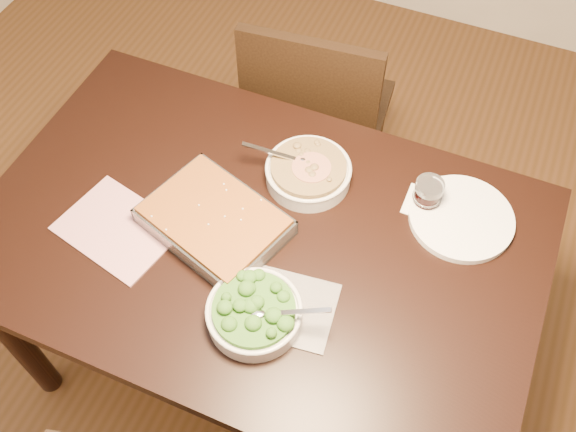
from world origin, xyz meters
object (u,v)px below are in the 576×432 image
object	(u,v)px
stew_bowl	(308,172)
chair_far	(316,116)
wine_tumbler	(428,193)
broccoli_bowl	(254,313)
dinner_plate	(461,218)
table	(258,255)
baking_dish	(214,221)

from	to	relation	value
stew_bowl	chair_far	xyz separation A→B (m)	(-0.14, 0.44, -0.27)
stew_bowl	wine_tumbler	bearing A→B (deg)	7.80
wine_tumbler	chair_far	distance (m)	0.66
broccoli_bowl	dinner_plate	distance (m)	0.58
table	baking_dish	distance (m)	0.16
table	stew_bowl	distance (m)	0.25
stew_bowl	baking_dish	world-z (taller)	stew_bowl
broccoli_bowl	table	bearing A→B (deg)	113.77
broccoli_bowl	chair_far	size ratio (longest dim) A/B	0.26
wine_tumbler	dinner_plate	xyz separation A→B (m)	(0.10, -0.01, -0.04)
stew_bowl	wine_tumbler	xyz separation A→B (m)	(0.31, 0.04, 0.01)
broccoli_bowl	dinner_plate	world-z (taller)	broccoli_bowl
baking_dish	chair_far	world-z (taller)	chair_far
wine_tumbler	dinner_plate	world-z (taller)	wine_tumbler
stew_bowl	chair_far	bearing A→B (deg)	107.79
wine_tumbler	dinner_plate	size ratio (longest dim) A/B	0.31
wine_tumbler	chair_far	size ratio (longest dim) A/B	0.09
broccoli_bowl	wine_tumbler	bearing A→B (deg)	60.17
baking_dish	wine_tumbler	distance (m)	0.54
stew_bowl	chair_far	size ratio (longest dim) A/B	0.27
baking_dish	chair_far	distance (m)	0.72
table	baking_dish	size ratio (longest dim) A/B	3.55
table	stew_bowl	xyz separation A→B (m)	(0.05, 0.21, 0.13)
chair_far	dinner_plate	bearing A→B (deg)	137.39
baking_dish	table	bearing A→B (deg)	29.82
dinner_plate	chair_far	size ratio (longest dim) A/B	0.29
table	broccoli_bowl	world-z (taller)	broccoli_bowl
baking_dish	chair_far	xyz separation A→B (m)	(0.01, 0.67, -0.27)
stew_bowl	baking_dish	size ratio (longest dim) A/B	0.63
stew_bowl	wine_tumbler	distance (m)	0.31
table	dinner_plate	xyz separation A→B (m)	(0.46, 0.24, 0.10)
broccoli_bowl	chair_far	bearing A→B (deg)	101.84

